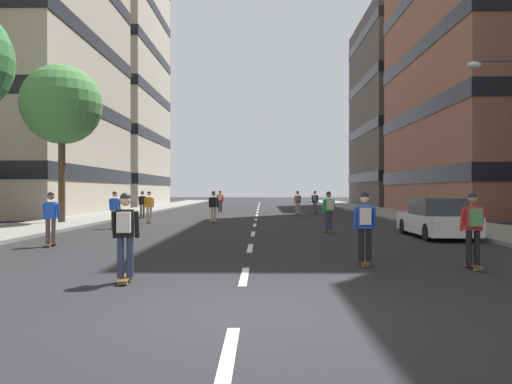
% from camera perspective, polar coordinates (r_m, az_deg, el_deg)
% --- Properties ---
extents(ground_plane, '(180.99, 180.99, 0.00)m').
position_cam_1_polar(ground_plane, '(37.51, 0.13, -2.58)').
color(ground_plane, black).
extents(sidewalk_left, '(3.95, 82.95, 0.14)m').
position_cam_1_polar(sidewalk_left, '(42.62, -13.80, -2.16)').
color(sidewalk_left, gray).
rests_on(sidewalk_left, ground_plane).
extents(sidewalk_right, '(3.95, 82.95, 0.14)m').
position_cam_1_polar(sidewalk_right, '(42.44, 14.22, -2.17)').
color(sidewalk_right, gray).
rests_on(sidewalk_right, ground_plane).
extents(lane_markings, '(0.16, 67.20, 0.01)m').
position_cam_1_polar(lane_markings, '(37.84, 0.13, -2.55)').
color(lane_markings, silver).
rests_on(lane_markings, ground_plane).
extents(building_left_far, '(17.02, 17.35, 35.45)m').
position_cam_1_polar(building_left_far, '(63.69, -19.33, 14.74)').
color(building_left_far, '#BCB29E').
rests_on(building_left_far, ground_plane).
extents(building_right_far, '(17.02, 16.99, 22.30)m').
position_cam_1_polar(building_right_far, '(62.12, 20.06, 8.91)').
color(building_right_far, '#4C4744').
rests_on(building_right_far, ground_plane).
extents(parked_car_near, '(1.82, 4.40, 1.52)m').
position_cam_1_polar(parked_car_near, '(20.04, 20.39, -3.03)').
color(parked_car_near, silver).
rests_on(parked_car_near, ground_plane).
extents(street_tree_near, '(4.22, 4.22, 8.37)m').
position_cam_1_polar(street_tree_near, '(28.21, -21.84, 9.46)').
color(street_tree_near, '#4C3823').
rests_on(street_tree_near, sidewalk_left).
extents(skater_0, '(0.56, 0.92, 1.78)m').
position_cam_1_polar(skater_0, '(21.06, 8.55, -2.00)').
color(skater_0, brown).
rests_on(skater_0, ground_plane).
extents(skater_1, '(0.55, 0.91, 1.78)m').
position_cam_1_polar(skater_1, '(40.41, -4.23, -0.94)').
color(skater_1, brown).
rests_on(skater_1, ground_plane).
extents(skater_2, '(0.53, 0.90, 1.78)m').
position_cam_1_polar(skater_2, '(27.07, -5.01, -1.57)').
color(skater_2, brown).
rests_on(skater_2, ground_plane).
extents(skater_3, '(0.55, 0.91, 1.78)m').
position_cam_1_polar(skater_3, '(17.13, -22.94, -2.62)').
color(skater_3, brown).
rests_on(skater_3, ground_plane).
extents(skater_4, '(0.55, 0.92, 1.78)m').
position_cam_1_polar(skater_4, '(36.01, 4.92, -1.08)').
color(skater_4, brown).
rests_on(skater_4, ground_plane).
extents(skater_5, '(0.55, 0.92, 1.78)m').
position_cam_1_polar(skater_5, '(9.99, -15.11, -4.45)').
color(skater_5, brown).
rests_on(skater_5, ground_plane).
extents(skater_6, '(0.54, 0.91, 1.78)m').
position_cam_1_polar(skater_6, '(12.36, 24.14, -3.57)').
color(skater_6, brown).
rests_on(skater_6, ground_plane).
extents(skater_7, '(0.57, 0.92, 1.78)m').
position_cam_1_polar(skater_7, '(27.74, -12.43, -1.53)').
color(skater_7, brown).
rests_on(skater_7, ground_plane).
extents(skater_8, '(0.53, 0.90, 1.78)m').
position_cam_1_polar(skater_8, '(32.53, -13.19, -1.28)').
color(skater_8, brown).
rests_on(skater_8, ground_plane).
extents(skater_9, '(0.54, 0.90, 1.78)m').
position_cam_1_polar(skater_9, '(47.74, -4.31, -0.77)').
color(skater_9, brown).
rests_on(skater_9, ground_plane).
extents(skater_10, '(0.55, 0.91, 1.78)m').
position_cam_1_polar(skater_10, '(23.93, -16.25, -1.81)').
color(skater_10, brown).
rests_on(skater_10, ground_plane).
extents(skater_11, '(0.57, 0.92, 1.78)m').
position_cam_1_polar(skater_11, '(38.43, 6.93, -1.00)').
color(skater_11, brown).
rests_on(skater_11, ground_plane).
extents(skater_12, '(0.55, 0.92, 1.78)m').
position_cam_1_polar(skater_12, '(12.12, 12.66, -3.63)').
color(skater_12, brown).
rests_on(skater_12, ground_plane).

